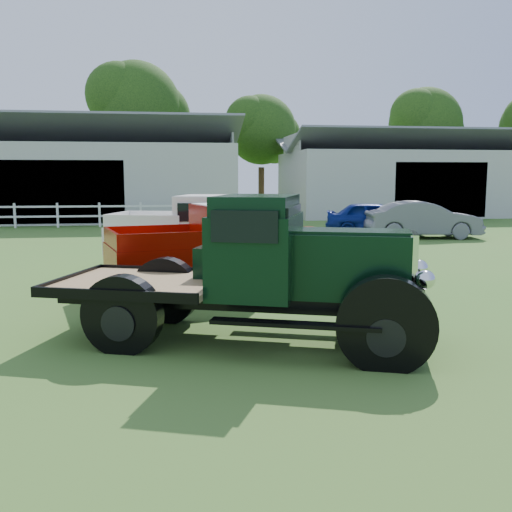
{
  "coord_description": "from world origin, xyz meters",
  "views": [
    {
      "loc": [
        -1.2,
        -8.93,
        2.48
      ],
      "look_at": [
        0.2,
        1.2,
        1.05
      ],
      "focal_mm": 40.0,
      "sensor_mm": 36.0,
      "label": 1
    }
  ],
  "objects": [
    {
      "name": "ground",
      "position": [
        0.0,
        0.0,
        0.0
      ],
      "size": [
        120.0,
        120.0,
        0.0
      ],
      "primitive_type": "plane",
      "color": "#3B7025"
    },
    {
      "name": "shed_left",
      "position": [
        -7.0,
        26.0,
        2.8
      ],
      "size": [
        18.8,
        10.2,
        5.6
      ],
      "primitive_type": null,
      "color": "#A09F97",
      "rests_on": "ground"
    },
    {
      "name": "shed_right",
      "position": [
        14.0,
        27.0,
        2.6
      ],
      "size": [
        16.8,
        9.2,
        5.2
      ],
      "primitive_type": null,
      "color": "#A09F97",
      "rests_on": "ground"
    },
    {
      "name": "fence_rail",
      "position": [
        -8.0,
        20.0,
        0.6
      ],
      "size": [
        14.2,
        0.16,
        1.2
      ],
      "primitive_type": null,
      "color": "white",
      "rests_on": "ground"
    },
    {
      "name": "tree_b",
      "position": [
        -4.0,
        34.0,
        5.75
      ],
      "size": [
        6.9,
        6.9,
        11.5
      ],
      "primitive_type": null,
      "color": "black",
      "rests_on": "ground"
    },
    {
      "name": "tree_c",
      "position": [
        5.0,
        33.0,
        4.5
      ],
      "size": [
        5.4,
        5.4,
        9.0
      ],
      "primitive_type": null,
      "color": "black",
      "rests_on": "ground"
    },
    {
      "name": "tree_d",
      "position": [
        18.0,
        34.0,
        5.0
      ],
      "size": [
        6.0,
        6.0,
        10.0
      ],
      "primitive_type": null,
      "color": "black",
      "rests_on": "ground"
    },
    {
      "name": "vintage_flatbed",
      "position": [
        -0.14,
        -0.6,
        1.1
      ],
      "size": [
        5.98,
        3.91,
        2.21
      ],
      "primitive_type": null,
      "rotation": [
        0.0,
        0.0,
        -0.33
      ],
      "color": "black",
      "rests_on": "ground"
    },
    {
      "name": "red_pickup",
      "position": [
        -0.14,
        3.33,
        0.95
      ],
      "size": [
        5.57,
        3.25,
        1.91
      ],
      "primitive_type": null,
      "rotation": [
        0.0,
        0.0,
        0.25
      ],
      "color": "#8B0C03",
      "rests_on": "ground"
    },
    {
      "name": "white_pickup",
      "position": [
        -0.5,
        6.78,
        0.96
      ],
      "size": [
        5.61,
        3.4,
        1.93
      ],
      "primitive_type": null,
      "rotation": [
        0.0,
        0.0,
        -0.28
      ],
      "color": "white",
      "rests_on": "ground"
    },
    {
      "name": "misc_car_blue",
      "position": [
        7.22,
        14.57,
        0.71
      ],
      "size": [
        4.5,
        2.93,
        1.43
      ],
      "primitive_type": "imported",
      "rotation": [
        0.0,
        0.0,
        1.25
      ],
      "color": "navy",
      "rests_on": "ground"
    },
    {
      "name": "misc_car_grey",
      "position": [
        8.66,
        12.95,
        0.74
      ],
      "size": [
        4.67,
        2.13,
        1.49
      ],
      "primitive_type": "imported",
      "rotation": [
        0.0,
        0.0,
        1.44
      ],
      "color": "#5A5C64",
      "rests_on": "ground"
    }
  ]
}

